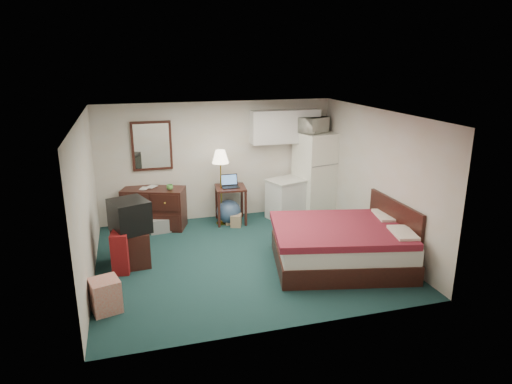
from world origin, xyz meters
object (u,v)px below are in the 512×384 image
object	(u,v)px
floor_lamp	(221,188)
suitcase	(121,252)
bed	(341,246)
tv_stand	(130,247)
dresser	(154,208)
kitchen_counter	(287,199)
fridge	(315,174)
desk	(231,204)

from	to	relation	value
floor_lamp	suitcase	xyz separation A→B (m)	(-2.03, -1.72, -0.44)
bed	tv_stand	world-z (taller)	bed
floor_lamp	bed	distance (m)	2.96
dresser	kitchen_counter	size ratio (longest dim) A/B	1.47
floor_lamp	fridge	distance (m)	2.14
kitchen_counter	fridge	bearing A→B (deg)	-8.29
desk	tv_stand	size ratio (longest dim) A/B	1.19
kitchen_counter	floor_lamp	bearing A→B (deg)	159.20
bed	suitcase	bearing A→B (deg)	-179.98
dresser	suitcase	distance (m)	1.99
desk	tv_stand	bearing A→B (deg)	-137.94
kitchen_counter	fridge	distance (m)	0.86
fridge	bed	distance (m)	2.74
dresser	suitcase	world-z (taller)	dresser
floor_lamp	bed	xyz separation A→B (m)	(1.51, -2.51, -0.44)
desk	bed	distance (m)	2.87
desk	tv_stand	world-z (taller)	desk
desk	kitchen_counter	size ratio (longest dim) A/B	0.93
bed	tv_stand	xyz separation A→B (m)	(-3.40, 1.03, -0.05)
dresser	tv_stand	distance (m)	1.72
suitcase	kitchen_counter	bearing A→B (deg)	35.03
dresser	kitchen_counter	bearing A→B (deg)	15.85
tv_stand	suitcase	size ratio (longest dim) A/B	0.96
dresser	bed	size ratio (longest dim) A/B	0.56
tv_stand	suitcase	distance (m)	0.28
desk	kitchen_counter	bearing A→B (deg)	2.42
dresser	tv_stand	bearing A→B (deg)	-88.14
tv_stand	kitchen_counter	bearing A→B (deg)	19.47
floor_lamp	suitcase	world-z (taller)	floor_lamp
desk	kitchen_counter	distance (m)	1.23
floor_lamp	desk	distance (m)	0.45
dresser	fridge	size ratio (longest dim) A/B	0.67
kitchen_counter	bed	xyz separation A→B (m)	(0.08, -2.47, -0.07)
kitchen_counter	desk	bearing A→B (deg)	157.06
fridge	bed	size ratio (longest dim) A/B	0.84
dresser	tv_stand	size ratio (longest dim) A/B	1.87
dresser	desk	bearing A→B (deg)	15.69
dresser	bed	world-z (taller)	dresser
dresser	kitchen_counter	world-z (taller)	same
bed	suitcase	world-z (taller)	bed
desk	fridge	bearing A→B (deg)	7.74
tv_stand	fridge	bearing A→B (deg)	17.44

